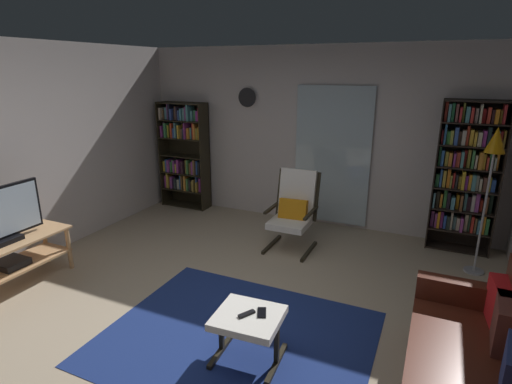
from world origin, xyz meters
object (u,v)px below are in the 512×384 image
Objects in this scene: tv_stand at (8,258)px; wall_clock at (247,97)px; bookshelf_near_tv at (184,152)px; bookshelf_near_sofa at (467,173)px; ottoman at (248,322)px; cell_phone at (262,313)px; television at (0,217)px; tv_remote at (247,314)px; lounge_armchair at (294,208)px; floor_lamp_by_shelf at (494,155)px; leather_sofa at (484,382)px.

wall_clock is at bearing 68.86° from tv_stand.
bookshelf_near_tv is 4.22m from bookshelf_near_sofa.
ottoman is at bearing -64.34° from wall_clock.
bookshelf_near_sofa is 13.72× the size of cell_phone.
television is 3.12m from bookshelf_near_tv.
bookshelf_near_sofa is (4.22, -0.01, 0.08)m from bookshelf_near_tv.
cell_phone is 0.48× the size of wall_clock.
wall_clock reaches higher than ottoman.
tv_stand is at bearing -144.57° from bookshelf_near_sofa.
bookshelf_near_sofa reaches higher than cell_phone.
bookshelf_near_sofa is (4.35, 3.10, 0.20)m from television.
tv_remote is (2.78, 0.04, -0.39)m from television.
ottoman is at bearing -79.62° from lounge_armchair.
wall_clock reaches higher than lounge_armchair.
television is 2.83m from ottoman.
floor_lamp_by_shelf is (0.19, -0.62, 0.37)m from bookshelf_near_sofa.
lounge_armchair reaches higher than tv_stand.
leather_sofa is (0.09, -2.97, -0.70)m from bookshelf_near_sofa.
tv_remote is at bearing -177.03° from leather_sofa.
bookshelf_near_tv is 3.19× the size of ottoman.
lounge_armchair reaches higher than tv_remote.
lounge_armchair is 2.27m from tv_remote.
wall_clock is (-3.29, 0.77, 0.46)m from floor_lamp_by_shelf.
wall_clock is (1.25, 3.25, 1.03)m from television.
lounge_armchair is 2.34m from floor_lamp_by_shelf.
wall_clock reaches higher than leather_sofa.
television reaches higher than ottoman.
tv_stand is 9.05× the size of tv_remote.
ottoman is at bearing -117.17° from bookshelf_near_sofa.
bookshelf_near_sofa is at bearing 92.80° from tv_remote.
tv_stand is at bearing -92.60° from bookshelf_near_tv.
floor_lamp_by_shelf is (1.76, 2.44, 0.97)m from tv_remote.
bookshelf_near_tv reaches higher than ottoman.
wall_clock is at bearing 6.69° from bookshelf_near_tv.
bookshelf_near_sofa is at bearing 91.82° from leather_sofa.
wall_clock reaches higher than bookshelf_near_tv.
bookshelf_near_tv reaches higher than tv_remote.
television reaches higher than leather_sofa.
television is at bearing -178.33° from leather_sofa.
floor_lamp_by_shelf is (4.55, 2.48, 1.04)m from tv_stand.
tv_stand is 0.74× the size of bookshelf_near_tv.
cell_phone is 0.08× the size of floor_lamp_by_shelf.
bookshelf_near_sofa is 0.75m from floor_lamp_by_shelf.
tv_stand is 5.39m from bookshelf_near_sofa.
bookshelf_near_sofa reaches higher than television.
tv_stand is 3.30m from lounge_armchair.
tv_remote is (2.64, -3.07, -0.52)m from bookshelf_near_tv.
floor_lamp_by_shelf reaches higher than tv_remote.
tv_remote is at bearing -137.12° from ottoman.
wall_clock reaches higher than television.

